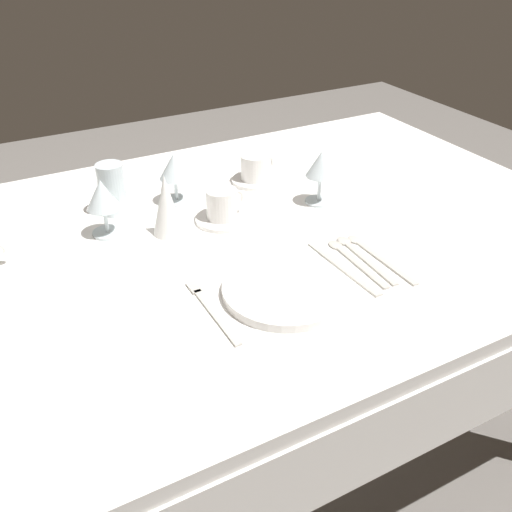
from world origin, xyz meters
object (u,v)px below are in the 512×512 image
object	(u,v)px
fork_outer	(211,309)
spoon_soup	(350,257)
spoon_dessert	(359,254)
coffee_cup_right	(222,204)
drink_tumbler	(113,191)
wine_glass_right	(174,169)
coffee_cup_left	(255,167)
napkin_folded	(166,205)
dinner_knife	(345,269)
dinner_plate	(285,290)
wine_glass_centre	(102,197)
wine_glass_left	(321,167)
spoon_tea	(373,253)

from	to	relation	value
fork_outer	spoon_soup	xyz separation A→B (m)	(0.34, 0.02, -0.00)
fork_outer	spoon_dessert	size ratio (longest dim) A/B	1.02
coffee_cup_right	drink_tumbler	bearing A→B (deg)	142.10
spoon_dessert	coffee_cup_right	size ratio (longest dim) A/B	2.17
wine_glass_right	drink_tumbler	world-z (taller)	wine_glass_right
coffee_cup_left	napkin_folded	size ratio (longest dim) A/B	0.67
napkin_folded	dinner_knife	bearing A→B (deg)	-50.06
dinner_plate	wine_glass_centre	bearing A→B (deg)	121.18
coffee_cup_left	wine_glass_right	size ratio (longest dim) A/B	0.76
wine_glass_centre	drink_tumbler	size ratio (longest dim) A/B	1.07
dinner_plate	wine_glass_left	size ratio (longest dim) A/B	1.81
spoon_soup	wine_glass_left	xyz separation A→B (m)	(0.09, 0.26, 0.09)
spoon_dessert	spoon_tea	world-z (taller)	same
coffee_cup_left	dinner_plate	bearing A→B (deg)	-111.72
dinner_knife	coffee_cup_right	world-z (taller)	coffee_cup_right
coffee_cup_right	wine_glass_right	size ratio (longest dim) A/B	0.76
spoon_dessert	wine_glass_centre	distance (m)	0.58
dinner_plate	spoon_dessert	size ratio (longest dim) A/B	1.17
coffee_cup_right	dinner_knife	bearing A→B (deg)	-67.32
dinner_knife	wine_glass_centre	bearing A→B (deg)	135.59
spoon_dessert	drink_tumbler	xyz separation A→B (m)	(-0.41, 0.45, 0.05)
fork_outer	wine_glass_centre	world-z (taller)	wine_glass_centre
coffee_cup_right	wine_glass_right	xyz separation A→B (m)	(-0.06, 0.15, 0.04)
dinner_plate	wine_glass_right	distance (m)	0.48
wine_glass_centre	wine_glass_right	xyz separation A→B (m)	(0.20, 0.08, -0.00)
dinner_plate	spoon_soup	size ratio (longest dim) A/B	1.20
dinner_plate	napkin_folded	xyz separation A→B (m)	(-0.12, 0.33, 0.06)
wine_glass_left	napkin_folded	world-z (taller)	napkin_folded
spoon_tea	wine_glass_centre	world-z (taller)	wine_glass_centre
spoon_soup	spoon_tea	bearing A→B (deg)	-8.66
wine_glass_left	spoon_tea	bearing A→B (deg)	-97.33
dinner_knife	spoon_dessert	world-z (taller)	spoon_dessert
coffee_cup_right	spoon_soup	bearing A→B (deg)	-59.19
coffee_cup_left	wine_glass_centre	world-z (taller)	wine_glass_centre
wine_glass_centre	drink_tumbler	xyz separation A→B (m)	(0.05, 0.10, -0.04)
fork_outer	spoon_dessert	bearing A→B (deg)	4.15
wine_glass_right	drink_tumbler	xyz separation A→B (m)	(-0.16, 0.02, -0.03)
drink_tumbler	napkin_folded	distance (m)	0.18
spoon_tea	drink_tumbler	bearing A→B (deg)	133.72
fork_outer	drink_tumbler	size ratio (longest dim) A/B	1.71
spoon_dessert	napkin_folded	distance (m)	0.44
dinner_plate	spoon_soup	xyz separation A→B (m)	(0.19, 0.04, -0.01)
fork_outer	coffee_cup_left	world-z (taller)	coffee_cup_left
coffee_cup_left	wine_glass_left	distance (m)	0.21
dinner_plate	fork_outer	distance (m)	0.15
spoon_soup	wine_glass_left	world-z (taller)	wine_glass_left
wine_glass_left	drink_tumbler	distance (m)	0.51
spoon_soup	coffee_cup_right	bearing A→B (deg)	120.81
dinner_plate	spoon_tea	size ratio (longest dim) A/B	1.11
fork_outer	wine_glass_centre	bearing A→B (deg)	103.38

